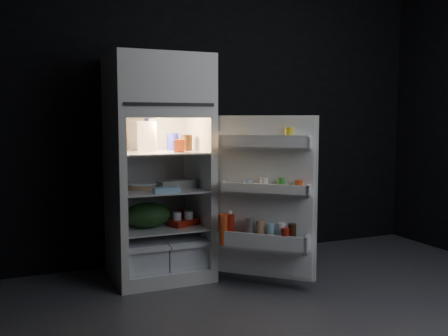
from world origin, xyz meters
name	(u,v)px	position (x,y,z in m)	size (l,w,h in m)	color
floor	(334,319)	(0.00, 0.00, 0.00)	(4.00, 3.40, 0.00)	#4D4D52
wall_back	(229,112)	(0.00, 1.70, 1.35)	(4.00, 0.00, 2.70)	black
refrigerator	(157,160)	(-0.80, 1.32, 0.96)	(0.76, 0.71, 1.78)	white
fridge_door	(265,199)	(-0.15, 0.69, 0.69)	(0.65, 0.63, 1.22)	white
milk_jug	(147,136)	(-0.87, 1.33, 1.15)	(0.14, 0.14, 0.24)	white
mayo_jar	(173,142)	(-0.65, 1.38, 1.10)	(0.10, 0.10, 0.14)	#1F20A9
jam_jar	(186,143)	(-0.57, 1.26, 1.09)	(0.09, 0.09, 0.13)	black
amber_bottle	(122,138)	(-1.07, 1.34, 1.14)	(0.08, 0.08, 0.22)	#B0831C
small_carton	(180,146)	(-0.67, 1.11, 1.08)	(0.08, 0.06, 0.10)	#CC4218
egg_carton	(177,184)	(-0.67, 1.21, 0.76)	(0.31, 0.12, 0.07)	gray
pie	(144,186)	(-0.90, 1.34, 0.75)	(0.29, 0.29, 0.04)	#A27C55
flat_package	(166,190)	(-0.80, 1.05, 0.75)	(0.20, 0.10, 0.04)	#8BBCD8
wrapped_pkg	(175,183)	(-0.63, 1.40, 0.75)	(0.11, 0.09, 0.05)	#ECE8C1
produce_bag	(147,215)	(-0.91, 1.25, 0.52)	(0.37, 0.31, 0.20)	#193815
yogurt_tray	(184,222)	(-0.61, 1.20, 0.45)	(0.24, 0.13, 0.05)	#9C1A0D
small_can_red	(180,215)	(-0.58, 1.40, 0.47)	(0.07, 0.07, 0.09)	#9C1A0D
small_can_silver	(187,215)	(-0.52, 1.39, 0.47)	(0.07, 0.07, 0.09)	#B8B9BC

